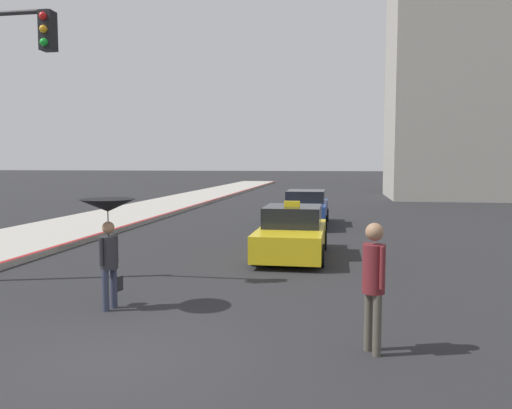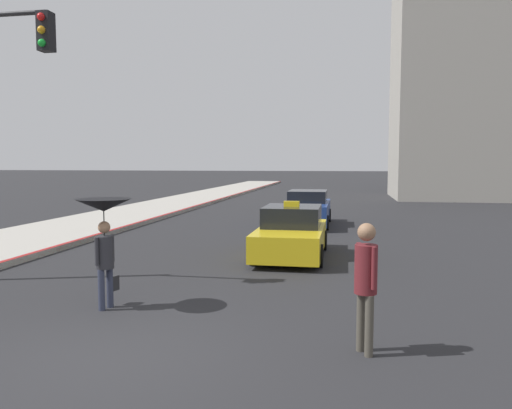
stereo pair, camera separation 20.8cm
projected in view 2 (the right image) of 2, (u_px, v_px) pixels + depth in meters
The scene contains 6 objects.
ground_plane at pixel (107, 358), 6.88m from camera, with size 300.00×300.00×0.00m, color #262628.
taxi at pixel (292, 234), 14.24m from camera, with size 1.91×4.21×1.60m.
sedan_red at pixel (307, 209), 21.34m from camera, with size 1.91×4.56×1.49m.
pedestrian_with_umbrella at pixel (104, 222), 9.06m from camera, with size 1.01×1.01×2.03m.
pedestrian_man at pixel (366, 276), 6.94m from camera, with size 0.43×0.44×1.86m.
building_tower_near at pixel (467, 44), 36.49m from camera, with size 10.19×8.56×22.64m.
Camera 2 is at (3.21, -6.21, 2.69)m, focal length 35.00 mm.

